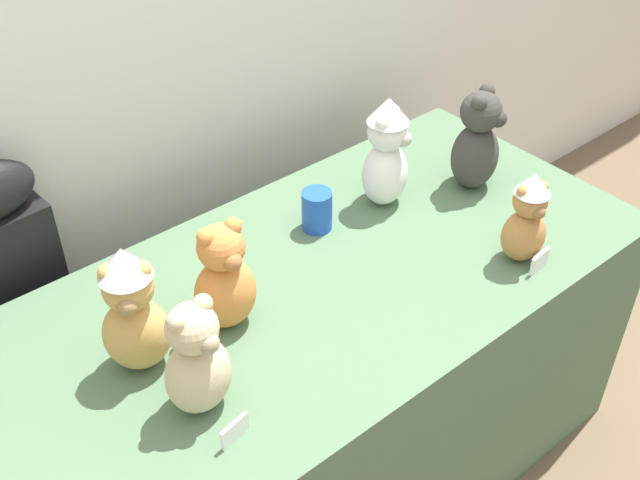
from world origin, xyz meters
TOP-DOWN VIEW (x-y plane):
  - display_table at (0.00, 0.25)m, footprint 1.70×0.81m
  - instrument_case at (-0.58, 0.79)m, footprint 0.29×0.14m
  - teddy_bear_honey at (-0.47, 0.28)m, footprint 0.18×0.18m
  - teddy_bear_snow at (0.34, 0.39)m, footprint 0.18×0.17m
  - teddy_bear_charcoal at (0.59, 0.29)m, footprint 0.19×0.18m
  - teddy_bear_ginger at (-0.25, 0.27)m, footprint 0.15×0.13m
  - teddy_bear_sand at (-0.43, 0.11)m, footprint 0.16×0.14m
  - teddy_bear_caramel at (0.43, -0.01)m, footprint 0.14×0.13m
  - party_cup_blue at (0.13, 0.41)m, footprint 0.08×0.08m
  - name_card_front_left at (-0.43, -0.01)m, footprint 0.07×0.02m
  - name_card_front_middle at (0.44, -0.07)m, footprint 0.07×0.02m

SIDE VIEW (x-z plane):
  - display_table at x=0.00m, z-range 0.00..0.77m
  - instrument_case at x=-0.58m, z-range 0.01..1.07m
  - name_card_front_left at x=-0.43m, z-range 0.77..0.82m
  - name_card_front_middle at x=0.44m, z-range 0.77..0.82m
  - party_cup_blue at x=0.13m, z-range 0.77..0.88m
  - teddy_bear_caramel at x=0.43m, z-range 0.77..1.02m
  - teddy_bear_sand at x=-0.43m, z-range 0.76..1.04m
  - teddy_bear_ginger at x=-0.25m, z-range 0.76..1.04m
  - teddy_bear_charcoal at x=0.59m, z-range 0.76..1.06m
  - teddy_bear_honey at x=-0.47m, z-range 0.77..1.09m
  - teddy_bear_snow at x=0.34m, z-range 0.77..1.09m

